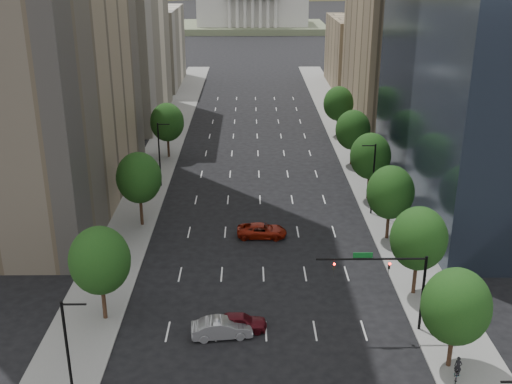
{
  "coord_description": "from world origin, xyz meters",
  "views": [
    {
      "loc": [
        -1.32,
        -14.74,
        29.94
      ],
      "look_at": [
        -0.71,
        42.07,
        8.0
      ],
      "focal_mm": 43.5,
      "sensor_mm": 36.0,
      "label": 1
    }
  ],
  "objects_px": {
    "capitol": "(252,9)",
    "cyclist": "(457,373)",
    "car_maroon": "(239,322)",
    "traffic_signal": "(395,277)",
    "car_silver": "(222,328)",
    "car_red_far": "(262,231)"
  },
  "relations": [
    {
      "from": "car_silver",
      "to": "car_red_far",
      "type": "relative_size",
      "value": 0.91
    },
    {
      "from": "capitol",
      "to": "car_silver",
      "type": "height_order",
      "value": "capitol"
    },
    {
      "from": "capitol",
      "to": "cyclist",
      "type": "height_order",
      "value": "capitol"
    },
    {
      "from": "traffic_signal",
      "to": "car_silver",
      "type": "distance_m",
      "value": 14.9
    },
    {
      "from": "car_maroon",
      "to": "capitol",
      "type": "bearing_deg",
      "value": -1.24
    },
    {
      "from": "traffic_signal",
      "to": "car_silver",
      "type": "relative_size",
      "value": 1.8
    },
    {
      "from": "car_silver",
      "to": "capitol",
      "type": "bearing_deg",
      "value": -8.02
    },
    {
      "from": "traffic_signal",
      "to": "car_red_far",
      "type": "relative_size",
      "value": 1.63
    },
    {
      "from": "car_silver",
      "to": "traffic_signal",
      "type": "bearing_deg",
      "value": -93.98
    },
    {
      "from": "car_silver",
      "to": "car_red_far",
      "type": "height_order",
      "value": "car_silver"
    },
    {
      "from": "traffic_signal",
      "to": "car_maroon",
      "type": "bearing_deg",
      "value": 179.15
    },
    {
      "from": "traffic_signal",
      "to": "car_red_far",
      "type": "distance_m",
      "value": 21.9
    },
    {
      "from": "car_maroon",
      "to": "traffic_signal",
      "type": "bearing_deg",
      "value": -91.51
    },
    {
      "from": "car_silver",
      "to": "cyclist",
      "type": "height_order",
      "value": "cyclist"
    },
    {
      "from": "car_red_far",
      "to": "capitol",
      "type": "bearing_deg",
      "value": 2.07
    },
    {
      "from": "capitol",
      "to": "car_maroon",
      "type": "bearing_deg",
      "value": -90.59
    },
    {
      "from": "car_maroon",
      "to": "car_silver",
      "type": "bearing_deg",
      "value": 122.55
    },
    {
      "from": "capitol",
      "to": "car_maroon",
      "type": "relative_size",
      "value": 12.94
    },
    {
      "from": "traffic_signal",
      "to": "capitol",
      "type": "relative_size",
      "value": 0.15
    },
    {
      "from": "traffic_signal",
      "to": "car_maroon",
      "type": "height_order",
      "value": "traffic_signal"
    },
    {
      "from": "car_silver",
      "to": "cyclist",
      "type": "xyz_separation_m",
      "value": [
        17.75,
        -6.05,
        -0.01
      ]
    },
    {
      "from": "capitol",
      "to": "cyclist",
      "type": "relative_size",
      "value": 29.74
    }
  ]
}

